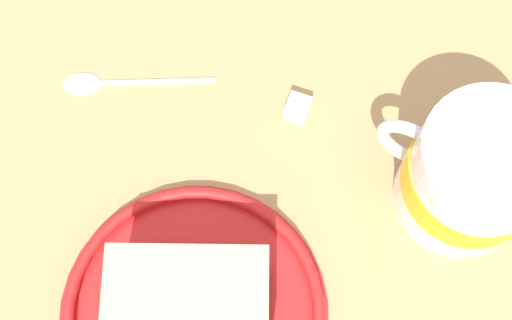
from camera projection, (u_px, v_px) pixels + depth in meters
The scene contains 6 objects.
ground_plane at pixel (310, 248), 53.80cm from camera, with size 112.66×112.66×2.16cm, color tan.
small_plate at pixel (194, 313), 50.43cm from camera, with size 18.92×18.92×1.48cm.
cake_slice at pixel (189, 311), 47.19cm from camera, with size 10.86×8.29×6.84cm.
tea_mug at pixel (473, 175), 49.26cm from camera, with size 11.61×9.48×9.99cm.
teaspoon at pixel (106, 81), 56.73cm from camera, with size 12.06×2.80×0.80cm.
sugar_cube at pixel (298, 108), 55.42cm from camera, with size 1.74×1.74×1.74cm, color white.
Camera 1 is at (-2.82, -12.00, 51.85)cm, focal length 50.97 mm.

